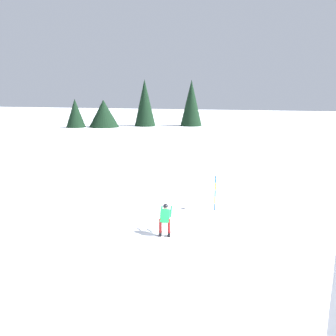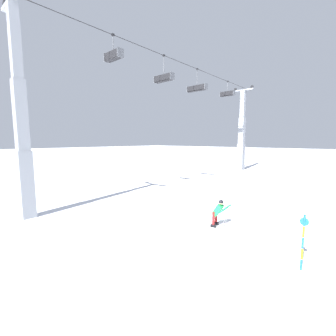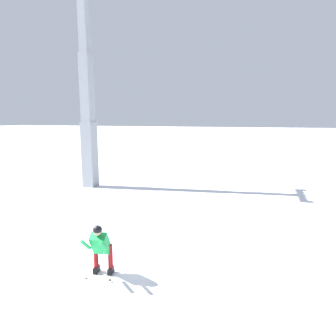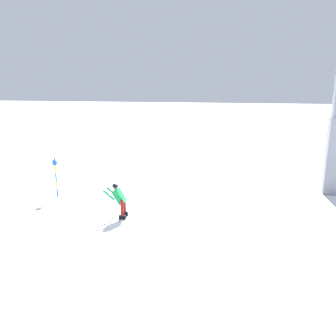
{
  "view_description": "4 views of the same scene",
  "coord_description": "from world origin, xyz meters",
  "views": [
    {
      "loc": [
        -3.49,
        13.36,
        6.5
      ],
      "look_at": [
        0.54,
        0.44,
        3.59
      ],
      "focal_mm": 37.02,
      "sensor_mm": 36.0,
      "label": 1
    },
    {
      "loc": [
        -9.1,
        -6.87,
        4.51
      ],
      "look_at": [
        1.73,
        2.79,
        2.73
      ],
      "focal_mm": 24.38,
      "sensor_mm": 36.0,
      "label": 2
    },
    {
      "loc": [
        5.14,
        -7.53,
        4.16
      ],
      "look_at": [
        1.9,
        2.32,
        2.4
      ],
      "focal_mm": 31.63,
      "sensor_mm": 36.0,
      "label": 3
    },
    {
      "loc": [
        12.7,
        4.38,
        5.18
      ],
      "look_at": [
        1.35,
        0.99,
        2.32
      ],
      "focal_mm": 34.26,
      "sensor_mm": 36.0,
      "label": 4
    }
  ],
  "objects": [
    {
      "name": "lift_tower_far",
      "position": [
        24.04,
        7.87,
        5.06
      ],
      "size": [
        0.92,
        2.98,
        12.29
      ],
      "color": "gray",
      "rests_on": "ground_plane"
    },
    {
      "name": "chairlift_seat_nearest",
      "position": [
        1.33,
        7.87,
        10.69
      ],
      "size": [
        0.61,
        1.73,
        1.82
      ],
      "color": "black"
    },
    {
      "name": "ground_plane",
      "position": [
        0.0,
        0.0,
        0.0
      ],
      "size": [
        260.0,
        260.0,
        0.0
      ],
      "primitive_type": "plane",
      "color": "white"
    },
    {
      "name": "skier_carving_main",
      "position": [
        1.19,
        -1.18,
        0.85
      ],
      "size": [
        0.87,
        1.76,
        1.61
      ],
      "color": "white",
      "rests_on": "ground_plane"
    },
    {
      "name": "lift_tower_near",
      "position": [
        -4.91,
        7.87,
        5.16
      ],
      "size": [
        0.73,
        3.04,
        12.29
      ],
      "color": "gray",
      "rests_on": "ground_plane"
    },
    {
      "name": "haul_cable",
      "position": [
        9.56,
        7.87,
        12.13
      ],
      "size": [
        34.95,
        0.05,
        0.05
      ],
      "primitive_type": "cylinder",
      "rotation": [
        0.0,
        1.57,
        0.0
      ],
      "color": "black"
    },
    {
      "name": "chairlift_seat_second",
      "position": [
        6.78,
        7.87,
        10.18
      ],
      "size": [
        0.61,
        2.09,
        2.35
      ],
      "color": "black"
    },
    {
      "name": "trail_marker_pole",
      "position": [
        -0.43,
        -5.36,
        1.08
      ],
      "size": [
        0.07,
        0.28,
        2.0
      ],
      "color": "blue",
      "rests_on": "ground_plane"
    },
    {
      "name": "chairlift_seat_fourth",
      "position": [
        19.08,
        7.87,
        10.57
      ],
      "size": [
        0.61,
        1.95,
        1.94
      ],
      "color": "black"
    },
    {
      "name": "chairlift_seat_middle",
      "position": [
        12.1,
        7.87,
        10.14
      ],
      "size": [
        0.61,
        2.37,
        2.38
      ],
      "color": "black"
    }
  ]
}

